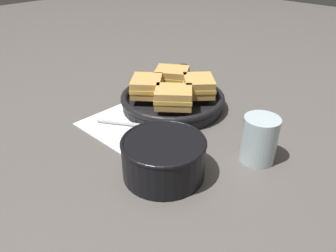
{
  "coord_description": "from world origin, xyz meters",
  "views": [
    {
      "loc": [
        0.47,
        -0.45,
        0.42
      ],
      "look_at": [
        0.02,
        0.01,
        0.04
      ],
      "focal_mm": 35.0,
      "sensor_mm": 36.0,
      "label": 1
    }
  ],
  "objects_px": {
    "soup_bowl": "(164,156)",
    "sandwich_far_right": "(199,86)",
    "drinking_glass": "(259,139)",
    "sandwich_near_right": "(147,86)",
    "sandwich_far_left": "(174,97)",
    "spoon": "(142,125)",
    "sandwich_near_left": "(172,76)",
    "skillet": "(173,100)"
  },
  "relations": [
    {
      "from": "soup_bowl",
      "to": "sandwich_far_right",
      "type": "bearing_deg",
      "value": 116.72
    },
    {
      "from": "soup_bowl",
      "to": "drinking_glass",
      "type": "distance_m",
      "value": 0.2
    },
    {
      "from": "sandwich_near_right",
      "to": "drinking_glass",
      "type": "height_order",
      "value": "drinking_glass"
    },
    {
      "from": "sandwich_far_left",
      "to": "sandwich_near_right",
      "type": "bearing_deg",
      "value": 179.81
    },
    {
      "from": "soup_bowl",
      "to": "spoon",
      "type": "xyz_separation_m",
      "value": [
        -0.17,
        0.09,
        -0.04
      ]
    },
    {
      "from": "spoon",
      "to": "soup_bowl",
      "type": "bearing_deg",
      "value": -59.99
    },
    {
      "from": "sandwich_far_left",
      "to": "sandwich_far_right",
      "type": "xyz_separation_m",
      "value": [
        0.0,
        0.1,
        0.0
      ]
    },
    {
      "from": "sandwich_far_left",
      "to": "sandwich_far_right",
      "type": "bearing_deg",
      "value": 89.81
    },
    {
      "from": "sandwich_near_left",
      "to": "sandwich_far_right",
      "type": "distance_m",
      "value": 0.1
    },
    {
      "from": "soup_bowl",
      "to": "sandwich_near_right",
      "type": "height_order",
      "value": "sandwich_near_right"
    },
    {
      "from": "sandwich_near_right",
      "to": "drinking_glass",
      "type": "xyz_separation_m",
      "value": [
        0.35,
        -0.0,
        -0.01
      ]
    },
    {
      "from": "soup_bowl",
      "to": "spoon",
      "type": "height_order",
      "value": "soup_bowl"
    },
    {
      "from": "spoon",
      "to": "skillet",
      "type": "xyz_separation_m",
      "value": [
        -0.02,
        0.14,
        0.01
      ]
    },
    {
      "from": "sandwich_far_left",
      "to": "drinking_glass",
      "type": "distance_m",
      "value": 0.25
    },
    {
      "from": "sandwich_near_right",
      "to": "drinking_glass",
      "type": "distance_m",
      "value": 0.35
    },
    {
      "from": "sandwich_far_right",
      "to": "drinking_glass",
      "type": "bearing_deg",
      "value": -22.71
    },
    {
      "from": "soup_bowl",
      "to": "sandwich_far_left",
      "type": "bearing_deg",
      "value": 128.15
    },
    {
      "from": "spoon",
      "to": "sandwich_far_left",
      "type": "height_order",
      "value": "sandwich_far_left"
    },
    {
      "from": "drinking_glass",
      "to": "sandwich_near_right",
      "type": "bearing_deg",
      "value": 179.21
    },
    {
      "from": "skillet",
      "to": "sandwich_far_left",
      "type": "xyz_separation_m",
      "value": [
        0.05,
        -0.05,
        0.04
      ]
    },
    {
      "from": "sandwich_near_left",
      "to": "drinking_glass",
      "type": "height_order",
      "value": "drinking_glass"
    },
    {
      "from": "sandwich_far_right",
      "to": "sandwich_near_right",
      "type": "bearing_deg",
      "value": -135.19
    },
    {
      "from": "sandwich_near_left",
      "to": "skillet",
      "type": "bearing_deg",
      "value": -44.86
    },
    {
      "from": "skillet",
      "to": "sandwich_near_right",
      "type": "distance_m",
      "value": 0.08
    },
    {
      "from": "spoon",
      "to": "sandwich_near_right",
      "type": "bearing_deg",
      "value": 98.72
    },
    {
      "from": "sandwich_far_right",
      "to": "spoon",
      "type": "bearing_deg",
      "value": -98.31
    },
    {
      "from": "spoon",
      "to": "sandwich_near_right",
      "type": "height_order",
      "value": "sandwich_near_right"
    },
    {
      "from": "soup_bowl",
      "to": "sandwich_near_left",
      "type": "xyz_separation_m",
      "value": [
        -0.24,
        0.28,
        0.02
      ]
    },
    {
      "from": "skillet",
      "to": "drinking_glass",
      "type": "height_order",
      "value": "drinking_glass"
    },
    {
      "from": "spoon",
      "to": "sandwich_far_left",
      "type": "distance_m",
      "value": 0.11
    },
    {
      "from": "spoon",
      "to": "sandwich_far_right",
      "type": "bearing_deg",
      "value": 50.53
    },
    {
      "from": "sandwich_far_left",
      "to": "soup_bowl",
      "type": "bearing_deg",
      "value": -51.85
    },
    {
      "from": "soup_bowl",
      "to": "sandwich_near_left",
      "type": "height_order",
      "value": "sandwich_near_left"
    },
    {
      "from": "spoon",
      "to": "sandwich_near_left",
      "type": "xyz_separation_m",
      "value": [
        -0.07,
        0.19,
        0.06
      ]
    },
    {
      "from": "sandwich_far_right",
      "to": "sandwich_near_left",
      "type": "bearing_deg",
      "value": 179.81
    },
    {
      "from": "spoon",
      "to": "drinking_glass",
      "type": "distance_m",
      "value": 0.29
    },
    {
      "from": "sandwich_near_left",
      "to": "sandwich_near_right",
      "type": "distance_m",
      "value": 0.1
    },
    {
      "from": "sandwich_near_right",
      "to": "sandwich_far_left",
      "type": "height_order",
      "value": "same"
    },
    {
      "from": "sandwich_far_left",
      "to": "skillet",
      "type": "bearing_deg",
      "value": 134.5
    },
    {
      "from": "soup_bowl",
      "to": "spoon",
      "type": "distance_m",
      "value": 0.19
    },
    {
      "from": "sandwich_far_left",
      "to": "drinking_glass",
      "type": "bearing_deg",
      "value": -1.03
    },
    {
      "from": "sandwich_near_left",
      "to": "drinking_glass",
      "type": "bearing_deg",
      "value": -16.69
    }
  ]
}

